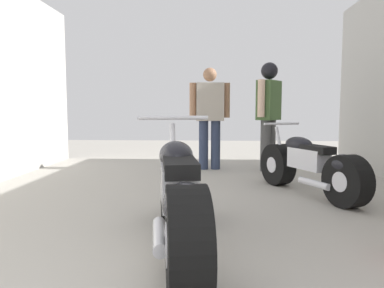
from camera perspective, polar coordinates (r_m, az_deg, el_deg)
name	(u,v)px	position (r m, az deg, el deg)	size (l,w,h in m)	color
ground_plane	(191,209)	(3.88, -0.18, -9.87)	(16.41, 16.41, 0.00)	#A8A399
motorcycle_maroon_cruiser	(178,198)	(2.65, -2.12, -8.23)	(0.67, 2.07, 0.96)	black
motorcycle_black_naked	(310,166)	(4.62, 17.58, -3.26)	(0.94, 1.73, 0.84)	black
mechanic_in_blue	(210,112)	(6.28, 2.72, 4.86)	(0.69, 0.29, 1.70)	#2D3851
mechanic_with_helmet	(269,106)	(6.28, 11.65, 5.67)	(0.47, 0.64, 1.77)	#4C4C4C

